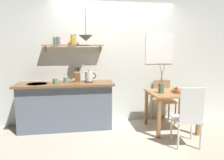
% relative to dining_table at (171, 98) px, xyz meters
% --- Properties ---
extents(ground_plane, '(14.00, 14.00, 0.00)m').
position_rel_dining_table_xyz_m(ground_plane, '(-0.99, 0.08, -0.62)').
color(ground_plane, '#BCB29E').
extents(back_wall, '(6.80, 0.11, 2.70)m').
position_rel_dining_table_xyz_m(back_wall, '(-0.79, 0.73, 0.73)').
color(back_wall, silver).
rests_on(back_wall, ground_plane).
extents(kitchen_counter, '(1.83, 0.63, 0.91)m').
position_rel_dining_table_xyz_m(kitchen_counter, '(-1.99, 0.40, -0.16)').
color(kitchen_counter, slate).
rests_on(kitchen_counter, ground_plane).
extents(wall_shelf, '(1.19, 0.20, 0.33)m').
position_rel_dining_table_xyz_m(wall_shelf, '(-1.86, 0.57, 1.06)').
color(wall_shelf, '#9E6B3D').
extents(dining_table, '(0.85, 0.79, 0.74)m').
position_rel_dining_table_xyz_m(dining_table, '(0.00, 0.00, 0.00)').
color(dining_table, '#9E6B3D').
rests_on(dining_table, ground_plane).
extents(dining_chair_near, '(0.47, 0.48, 0.98)m').
position_rel_dining_table_xyz_m(dining_chair_near, '(-0.05, -0.75, -0.09)').
color(dining_chair_near, white).
rests_on(dining_chair_near, ground_plane).
extents(dining_chair_far, '(0.45, 0.45, 0.88)m').
position_rel_dining_table_xyz_m(dining_chair_far, '(0.05, 0.49, -0.11)').
color(dining_chair_far, tan).
rests_on(dining_chair_far, ground_plane).
extents(fruit_bowl, '(0.21, 0.21, 0.12)m').
position_rel_dining_table_xyz_m(fruit_bowl, '(0.09, -0.05, 0.17)').
color(fruit_bowl, '#BC704C').
rests_on(fruit_bowl, dining_table).
extents(twig_vase, '(0.11, 0.11, 0.56)m').
position_rel_dining_table_xyz_m(twig_vase, '(-0.23, -0.05, 0.22)').
color(twig_vase, '#567056').
rests_on(twig_vase, dining_table).
extents(electric_kettle, '(0.25, 0.17, 0.23)m').
position_rel_dining_table_xyz_m(electric_kettle, '(-1.53, 0.41, 0.40)').
color(electric_kettle, black).
rests_on(electric_kettle, kitchen_counter).
extents(knife_block, '(0.11, 0.15, 0.29)m').
position_rel_dining_table_xyz_m(knife_block, '(-1.76, 0.48, 0.40)').
color(knife_block, '#9E6B3D').
rests_on(knife_block, kitchen_counter).
extents(coffee_mug_by_sink, '(0.13, 0.09, 0.10)m').
position_rel_dining_table_xyz_m(coffee_mug_by_sink, '(-2.16, 0.30, 0.34)').
color(coffee_mug_by_sink, slate).
rests_on(coffee_mug_by_sink, kitchen_counter).
extents(coffee_mug_spare, '(0.13, 0.09, 0.09)m').
position_rel_dining_table_xyz_m(coffee_mug_spare, '(-1.98, 0.46, 0.34)').
color(coffee_mug_spare, slate).
rests_on(coffee_mug_spare, kitchen_counter).
extents(pendant_lamp, '(0.27, 0.27, 0.61)m').
position_rel_dining_table_xyz_m(pendant_lamp, '(-1.59, 0.37, 1.14)').
color(pendant_lamp, black).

